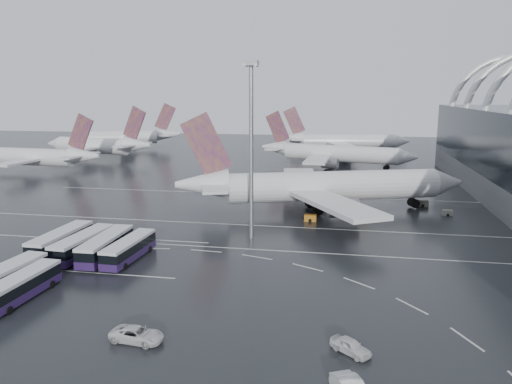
% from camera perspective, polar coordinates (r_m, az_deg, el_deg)
% --- Properties ---
extents(ground, '(420.00, 420.00, 0.00)m').
position_cam_1_polar(ground, '(79.61, 1.52, -6.22)').
color(ground, black).
rests_on(ground, ground).
extents(lane_marking_near, '(120.00, 0.25, 0.01)m').
position_cam_1_polar(lane_marking_near, '(77.73, 1.29, -6.65)').
color(lane_marking_near, silver).
rests_on(lane_marking_near, ground).
extents(lane_marking_mid, '(120.00, 0.25, 0.01)m').
position_cam_1_polar(lane_marking_mid, '(91.00, 2.69, -3.97)').
color(lane_marking_mid, silver).
rests_on(lane_marking_mid, ground).
extents(lane_marking_far, '(120.00, 0.25, 0.01)m').
position_cam_1_polar(lane_marking_far, '(118.06, 4.52, -0.43)').
color(lane_marking_far, silver).
rests_on(lane_marking_far, ground).
extents(bus_bay_line_south, '(28.00, 0.25, 0.01)m').
position_cam_1_polar(bus_bay_line_south, '(72.98, -19.75, -8.56)').
color(bus_bay_line_south, silver).
rests_on(bus_bay_line_south, ground).
extents(bus_bay_line_north, '(28.00, 0.25, 0.01)m').
position_cam_1_polar(bus_bay_line_north, '(86.43, -14.47, -5.16)').
color(bus_bay_line_north, silver).
rests_on(bus_bay_line_north, ground).
extents(airliner_main, '(58.62, 50.82, 20.36)m').
position_cam_1_polar(airliner_main, '(102.08, 7.24, 0.57)').
color(airliner_main, silver).
rests_on(airliner_main, ground).
extents(airliner_gate_b, '(51.08, 45.27, 17.96)m').
position_cam_1_polar(airliner_gate_b, '(163.72, 8.72, 4.36)').
color(airliner_gate_b, silver).
rests_on(airliner_gate_b, ground).
extents(airliner_gate_c, '(52.03, 47.61, 18.53)m').
position_cam_1_polar(airliner_gate_c, '(204.40, 9.80, 5.73)').
color(airliner_gate_c, silver).
rests_on(airliner_gate_c, ground).
extents(jet_remote_west, '(41.30, 33.27, 18.00)m').
position_cam_1_polar(jet_remote_west, '(164.97, -23.38, 3.67)').
color(jet_remote_west, silver).
rests_on(jet_remote_west, ground).
extents(jet_remote_mid, '(44.71, 36.17, 19.47)m').
position_cam_1_polar(jet_remote_mid, '(188.74, -17.49, 5.04)').
color(jet_remote_mid, silver).
rests_on(jet_remote_mid, ground).
extents(jet_remote_far, '(43.12, 35.18, 19.52)m').
position_cam_1_polar(jet_remote_far, '(221.74, -14.28, 6.08)').
color(jet_remote_far, silver).
rests_on(jet_remote_far, ground).
extents(bus_row_near_a, '(3.55, 13.73, 3.36)m').
position_cam_1_polar(bus_row_near_a, '(81.59, -21.38, -5.23)').
color(bus_row_near_a, '#271544').
rests_on(bus_row_near_a, ground).
extents(bus_row_near_b, '(3.82, 13.47, 3.28)m').
position_cam_1_polar(bus_row_near_b, '(78.88, -19.17, -5.66)').
color(bus_row_near_b, '#271544').
rests_on(bus_row_near_b, ground).
extents(bus_row_near_c, '(3.40, 13.42, 3.29)m').
position_cam_1_polar(bus_row_near_c, '(77.06, -16.77, -5.91)').
color(bus_row_near_c, '#271544').
rests_on(bus_row_near_c, ground).
extents(bus_row_near_d, '(3.41, 12.55, 3.06)m').
position_cam_1_polar(bus_row_near_d, '(75.18, -14.31, -6.30)').
color(bus_row_near_d, '#271544').
rests_on(bus_row_near_d, ground).
extents(bus_row_far_a, '(3.94, 13.28, 3.23)m').
position_cam_1_polar(bus_row_far_a, '(68.55, -26.95, -8.87)').
color(bus_row_far_a, '#271544').
rests_on(bus_row_far_a, ground).
extents(bus_row_far_b, '(3.21, 12.20, 2.98)m').
position_cam_1_polar(bus_row_far_b, '(65.65, -25.27, -9.72)').
color(bus_row_far_b, '#271544').
rests_on(bus_row_far_b, ground).
extents(van_curve_a, '(5.55, 2.98, 1.48)m').
position_cam_1_polar(van_curve_a, '(52.02, -13.45, -15.56)').
color(van_curve_a, silver).
rests_on(van_curve_a, ground).
extents(van_curve_b, '(4.28, 3.94, 1.42)m').
position_cam_1_polar(van_curve_b, '(49.57, 10.75, -16.92)').
color(van_curve_b, silver).
rests_on(van_curve_b, ground).
extents(floodlight_mast, '(2.21, 2.21, 28.89)m').
position_cam_1_polar(floodlight_mast, '(80.81, -0.55, 7.19)').
color(floodlight_mast, gray).
rests_on(floodlight_mast, ground).
extents(gse_cart_belly_a, '(2.47, 1.46, 1.35)m').
position_cam_1_polar(gse_cart_belly_a, '(101.37, 12.26, -2.24)').
color(gse_cart_belly_a, '#AC6817').
rests_on(gse_cart_belly_a, ground).
extents(gse_cart_belly_b, '(2.40, 1.42, 1.31)m').
position_cam_1_polar(gse_cart_belly_b, '(112.49, 18.49, -1.24)').
color(gse_cart_belly_b, slate).
rests_on(gse_cart_belly_b, ground).
extents(gse_cart_belly_c, '(2.28, 1.35, 1.24)m').
position_cam_1_polar(gse_cart_belly_c, '(95.22, 6.23, -2.95)').
color(gse_cart_belly_c, '#AC6817').
rests_on(gse_cart_belly_c, ground).
extents(gse_cart_belly_d, '(2.02, 1.20, 1.10)m').
position_cam_1_polar(gse_cart_belly_d, '(105.88, 21.04, -2.23)').
color(gse_cart_belly_d, slate).
rests_on(gse_cart_belly_d, ground).
extents(gse_cart_belly_e, '(1.95, 1.15, 1.06)m').
position_cam_1_polar(gse_cart_belly_e, '(109.98, 11.26, -1.21)').
color(gse_cart_belly_e, '#AC6817').
rests_on(gse_cart_belly_e, ground).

